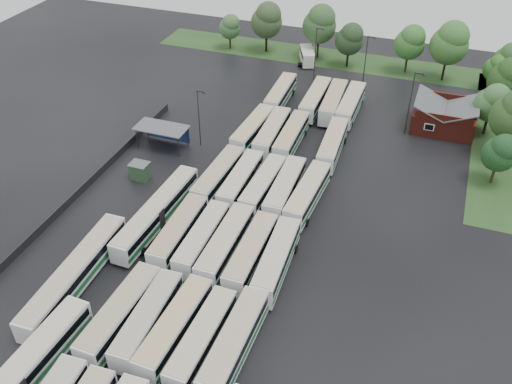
% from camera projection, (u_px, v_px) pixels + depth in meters
% --- Properties ---
extents(ground, '(160.00, 160.00, 0.00)m').
position_uv_depth(ground, '(207.00, 260.00, 69.65)').
color(ground, black).
rests_on(ground, ground).
extents(brick_building, '(10.07, 8.60, 5.39)m').
position_uv_depth(brick_building, '(444.00, 119.00, 94.33)').
color(brick_building, maroon).
rests_on(brick_building, ground).
extents(wash_shed, '(8.20, 4.20, 3.58)m').
position_uv_depth(wash_shed, '(163.00, 129.00, 89.28)').
color(wash_shed, '#2D2D30').
rests_on(wash_shed, ground).
extents(utility_hut, '(2.70, 2.20, 2.62)m').
position_uv_depth(utility_hut, '(140.00, 171.00, 82.85)').
color(utility_hut, '#29482A').
rests_on(utility_hut, ground).
extents(grass_strip_north, '(80.00, 10.00, 0.01)m').
position_uv_depth(grass_strip_north, '(343.00, 60.00, 118.16)').
color(grass_strip_north, '#25451B').
rests_on(grass_strip_north, ground).
extents(grass_strip_east, '(10.00, 50.00, 0.01)m').
position_uv_depth(grass_strip_east, '(505.00, 139.00, 92.71)').
color(grass_strip_east, '#25451B').
rests_on(grass_strip_east, ground).
extents(west_fence, '(0.10, 50.00, 1.20)m').
position_uv_depth(west_fence, '(88.00, 184.00, 81.45)').
color(west_fence, '#2D2D30').
rests_on(west_fence, ground).
extents(bus_r1c0, '(3.10, 12.97, 3.59)m').
position_uv_depth(bus_r1c0, '(120.00, 314.00, 60.09)').
color(bus_r1c0, white).
rests_on(bus_r1c0, ground).
extents(bus_r1c1, '(2.99, 12.37, 3.42)m').
position_uv_depth(bus_r1c1, '(148.00, 320.00, 59.59)').
color(bus_r1c1, white).
rests_on(bus_r1c1, ground).
extents(bus_r1c2, '(3.13, 12.76, 3.53)m').
position_uv_depth(bus_r1c2, '(175.00, 327.00, 58.68)').
color(bus_r1c2, white).
rests_on(bus_r1c2, ground).
extents(bus_r1c3, '(2.86, 12.30, 3.41)m').
position_uv_depth(bus_r1c3, '(202.00, 339.00, 57.55)').
color(bus_r1c3, white).
rests_on(bus_r1c3, ground).
extents(bus_r1c4, '(2.90, 12.98, 3.61)m').
position_uv_depth(bus_r1c4, '(234.00, 343.00, 57.00)').
color(bus_r1c4, white).
rests_on(bus_r1c4, ground).
extents(bus_r2c0, '(2.92, 12.55, 3.48)m').
position_uv_depth(bus_r2c0, '(179.00, 232.00, 70.89)').
color(bus_r2c0, white).
rests_on(bus_r2c0, ground).
extents(bus_r2c1, '(2.76, 12.27, 3.40)m').
position_uv_depth(bus_r2c1, '(202.00, 239.00, 69.95)').
color(bus_r2c1, white).
rests_on(bus_r2c1, ground).
extents(bus_r2c2, '(2.82, 13.00, 3.61)m').
position_uv_depth(bus_r2c2, '(226.00, 244.00, 68.92)').
color(bus_r2c2, white).
rests_on(bus_r2c2, ground).
extents(bus_r2c3, '(2.81, 12.69, 3.53)m').
position_uv_depth(bus_r2c3, '(251.00, 253.00, 67.76)').
color(bus_r2c3, white).
rests_on(bus_r2c3, ground).
extents(bus_r2c4, '(3.30, 12.91, 3.56)m').
position_uv_depth(bus_r2c4, '(276.00, 260.00, 66.78)').
color(bus_r2c4, white).
rests_on(bus_r2c4, ground).
extents(bus_r3c0, '(3.11, 12.65, 3.50)m').
position_uv_depth(bus_r3c0, '(218.00, 176.00, 80.73)').
color(bus_r3c0, white).
rests_on(bus_r3c0, ground).
extents(bus_r3c1, '(2.71, 12.33, 3.43)m').
position_uv_depth(bus_r3c1, '(241.00, 180.00, 79.96)').
color(bus_r3c1, white).
rests_on(bus_r3c1, ground).
extents(bus_r3c2, '(2.95, 12.32, 3.41)m').
position_uv_depth(bus_r3c2, '(263.00, 185.00, 79.02)').
color(bus_r3c2, white).
rests_on(bus_r3c2, ground).
extents(bus_r3c3, '(2.95, 12.70, 3.52)m').
position_uv_depth(bus_r3c3, '(285.00, 189.00, 78.25)').
color(bus_r3c3, white).
rests_on(bus_r3c3, ground).
extents(bus_r3c4, '(3.31, 12.87, 3.55)m').
position_uv_depth(bus_r3c4, '(307.00, 194.00, 77.21)').
color(bus_r3c4, white).
rests_on(bus_r3c4, ground).
extents(bus_r4c0, '(3.28, 12.59, 3.47)m').
position_uv_depth(bus_r4c0, '(253.00, 129.00, 91.38)').
color(bus_r4c0, white).
rests_on(bus_r4c0, ground).
extents(bus_r4c1, '(3.12, 12.75, 3.52)m').
position_uv_depth(bus_r4c1, '(272.00, 133.00, 90.42)').
color(bus_r4c1, white).
rests_on(bus_r4c1, ground).
extents(bus_r4c2, '(2.86, 12.40, 3.44)m').
position_uv_depth(bus_r4c2, '(291.00, 136.00, 89.64)').
color(bus_r4c2, white).
rests_on(bus_r4c2, ground).
extents(bus_r4c4, '(3.26, 12.69, 3.50)m').
position_uv_depth(bus_r4c4, '(332.00, 145.00, 87.60)').
color(bus_r4c4, white).
rests_on(bus_r4c4, ground).
extents(bus_r5c0, '(3.00, 12.42, 3.44)m').
position_uv_depth(bus_r5c0, '(280.00, 94.00, 101.48)').
color(bus_r5c0, white).
rests_on(bus_r5c0, ground).
extents(bus_r5c2, '(2.88, 12.81, 3.56)m').
position_uv_depth(bus_r5c2, '(315.00, 99.00, 99.76)').
color(bus_r5c2, white).
rests_on(bus_r5c2, ground).
extents(bus_r5c3, '(3.32, 12.95, 3.57)m').
position_uv_depth(bus_r5c3, '(333.00, 102.00, 98.82)').
color(bus_r5c3, white).
rests_on(bus_r5c3, ground).
extents(bus_r5c4, '(2.78, 12.84, 3.57)m').
position_uv_depth(bus_r5c4, '(351.00, 105.00, 98.07)').
color(bus_r5c4, white).
rests_on(bus_r5c4, ground).
extents(artic_bus_west_a, '(3.69, 19.28, 3.56)m').
position_uv_depth(artic_bus_west_a, '(18.00, 379.00, 53.62)').
color(artic_bus_west_a, white).
rests_on(artic_bus_west_a, ground).
extents(artic_bus_west_b, '(3.29, 18.50, 3.42)m').
position_uv_depth(artic_bus_west_b, '(157.00, 212.00, 74.14)').
color(artic_bus_west_b, white).
rests_on(artic_bus_west_b, ground).
extents(artic_bus_west_c, '(3.16, 18.92, 3.50)m').
position_uv_depth(artic_bus_west_c, '(75.00, 274.00, 64.90)').
color(artic_bus_west_c, white).
rests_on(artic_bus_west_c, ground).
extents(minibus, '(4.78, 6.97, 2.86)m').
position_uv_depth(minibus, '(307.00, 56.00, 116.07)').
color(minibus, white).
rests_on(minibus, ground).
extents(tree_north_0, '(4.58, 4.58, 7.58)m').
position_uv_depth(tree_north_0, '(230.00, 26.00, 120.26)').
color(tree_north_0, black).
rests_on(tree_north_0, ground).
extents(tree_north_1, '(6.50, 6.50, 10.77)m').
position_uv_depth(tree_north_1, '(267.00, 20.00, 117.67)').
color(tree_north_1, black).
rests_on(tree_north_1, ground).
extents(tree_north_2, '(6.85, 6.85, 11.34)m').
position_uv_depth(tree_north_2, '(320.00, 24.00, 114.79)').
color(tree_north_2, black).
rests_on(tree_north_2, ground).
extents(tree_north_3, '(5.55, 5.55, 9.20)m').
position_uv_depth(tree_north_3, '(350.00, 39.00, 111.90)').
color(tree_north_3, black).
rests_on(tree_north_3, ground).
extents(tree_north_4, '(5.92, 5.92, 9.80)m').
position_uv_depth(tree_north_4, '(411.00, 42.00, 109.58)').
color(tree_north_4, '#32241B').
rests_on(tree_north_4, ground).
extents(tree_north_5, '(7.17, 7.17, 11.87)m').
position_uv_depth(tree_north_5, '(450.00, 42.00, 105.87)').
color(tree_north_5, black).
rests_on(tree_north_5, ground).
extents(tree_north_6, '(5.70, 5.70, 9.45)m').
position_uv_depth(tree_north_6, '(509.00, 60.00, 103.23)').
color(tree_north_6, '#392318').
rests_on(tree_north_6, ground).
extents(tree_east_0, '(4.92, 4.92, 8.14)m').
position_uv_depth(tree_east_0, '(501.00, 152.00, 79.62)').
color(tree_east_0, '#372418').
rests_on(tree_east_0, ground).
extents(tree_east_2, '(5.48, 5.48, 9.07)m').
position_uv_depth(tree_east_2, '(493.00, 102.00, 90.46)').
color(tree_east_2, black).
rests_on(tree_east_2, ground).
extents(tree_east_3, '(6.51, 6.51, 10.78)m').
position_uv_depth(tree_east_3, '(509.00, 78.00, 94.96)').
color(tree_east_3, black).
rests_on(tree_east_3, ground).
extents(tree_east_4, '(4.51, 4.47, 7.41)m').
position_uv_depth(tree_east_4, '(497.00, 68.00, 103.63)').
color(tree_east_4, '#34281B').
rests_on(tree_east_4, ground).
extents(lamp_post_ne, '(1.66, 0.32, 10.80)m').
position_uv_depth(lamp_post_ne, '(412.00, 99.00, 90.49)').
color(lamp_post_ne, '#2D2D30').
rests_on(lamp_post_ne, ground).
extents(lamp_post_nw, '(1.47, 0.29, 9.54)m').
position_uv_depth(lamp_post_nw, '(199.00, 114.00, 87.98)').
color(lamp_post_nw, '#2D2D30').
rests_on(lamp_post_nw, ground).
extents(lamp_post_back_w, '(1.61, 0.31, 10.43)m').
position_uv_depth(lamp_post_back_w, '(316.00, 50.00, 106.81)').
color(lamp_post_back_w, '#2D2D30').
rests_on(lamp_post_back_w, ground).
extents(lamp_post_back_e, '(1.55, 0.30, 10.07)m').
position_uv_depth(lamp_post_back_e, '(366.00, 58.00, 104.36)').
color(lamp_post_back_e, '#2D2D30').
rests_on(lamp_post_back_e, ground).
extents(puddle_0, '(4.39, 4.39, 0.01)m').
position_uv_depth(puddle_0, '(140.00, 375.00, 56.27)').
color(puddle_0, black).
rests_on(puddle_0, ground).
extents(puddle_2, '(7.81, 7.81, 0.01)m').
position_uv_depth(puddle_2, '(169.00, 248.00, 71.31)').
color(puddle_2, black).
rests_on(puddle_2, ground).
extents(puddle_3, '(3.24, 3.24, 0.01)m').
position_uv_depth(puddle_3, '(227.00, 294.00, 65.11)').
color(puddle_3, black).
rests_on(puddle_3, ground).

